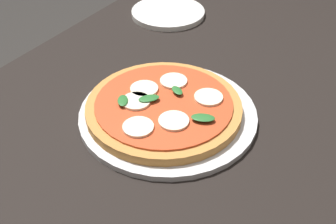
% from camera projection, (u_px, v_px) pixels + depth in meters
% --- Properties ---
extents(dining_table, '(1.44, 0.87, 0.78)m').
position_uv_depth(dining_table, '(179.00, 153.00, 0.89)').
color(dining_table, black).
rests_on(dining_table, ground_plane).
extents(serving_tray, '(0.34, 0.34, 0.01)m').
position_uv_depth(serving_tray, '(168.00, 114.00, 0.81)').
color(serving_tray, silver).
rests_on(serving_tray, dining_table).
extents(pizza, '(0.30, 0.30, 0.03)m').
position_uv_depth(pizza, '(164.00, 106.00, 0.80)').
color(pizza, '#C6843F').
rests_on(pizza, serving_tray).
extents(plate_white, '(0.20, 0.20, 0.01)m').
position_uv_depth(plate_white, '(168.00, 13.00, 1.16)').
color(plate_white, white).
rests_on(plate_white, dining_table).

